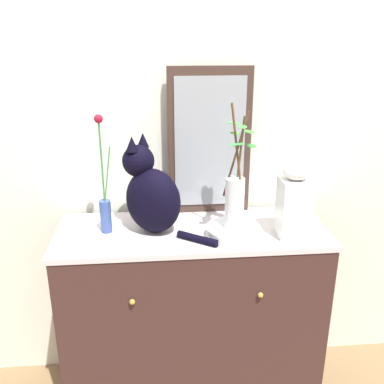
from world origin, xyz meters
TOP-DOWN VIEW (x-y plane):
  - wall_back at (0.00, 0.30)m, footprint 4.40×0.08m
  - sideboard at (0.00, -0.00)m, footprint 1.22×0.48m
  - mirror_leaning at (0.10, 0.21)m, footprint 0.39×0.03m
  - cat_sitting at (-0.18, 0.01)m, footprint 0.43×0.35m
  - vase_slim_green at (-0.38, 0.01)m, footprint 0.07×0.05m
  - bowl_porcelain at (0.17, -0.09)m, footprint 0.24×0.24m
  - vase_glass_clear at (0.17, -0.09)m, footprint 0.14×0.22m
  - jar_lidded_porcelain at (0.43, -0.10)m, footprint 0.12×0.12m

SIDE VIEW (x-z plane):
  - sideboard at x=0.00m, z-range 0.00..0.94m
  - bowl_porcelain at x=0.17m, z-range 0.94..0.98m
  - vase_slim_green at x=-0.38m, z-range 0.81..1.33m
  - jar_lidded_porcelain at x=0.43m, z-range 0.92..1.27m
  - cat_sitting at x=-0.18m, z-range 0.90..1.33m
  - vase_glass_clear at x=0.17m, z-range 0.86..1.39m
  - mirror_leaning at x=0.10m, z-range 0.94..1.63m
  - wall_back at x=0.00m, z-range 0.00..2.60m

